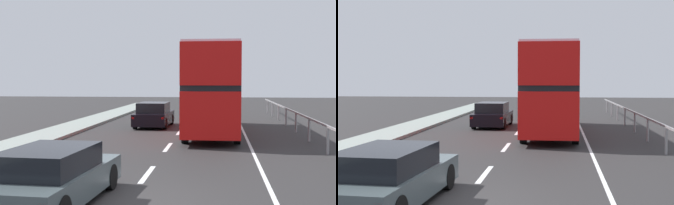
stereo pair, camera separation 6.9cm
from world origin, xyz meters
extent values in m
cube|color=#2A2929|center=(0.00, 0.00, -0.05)|extent=(74.75, 120.00, 0.10)
cube|color=silver|center=(0.00, 3.07, 0.00)|extent=(0.16, 2.43, 0.01)
cube|color=silver|center=(0.00, 8.35, 0.00)|extent=(0.16, 2.43, 0.01)
cube|color=silver|center=(0.00, 13.64, 0.00)|extent=(0.16, 2.43, 0.01)
cube|color=silver|center=(0.00, 18.92, 0.00)|extent=(0.16, 2.43, 0.01)
cube|color=silver|center=(0.00, 24.21, 0.00)|extent=(0.16, 2.43, 0.01)
cube|color=silver|center=(0.00, 29.49, 0.00)|extent=(0.16, 2.43, 0.01)
cube|color=silver|center=(3.35, 9.00, 0.00)|extent=(0.12, 46.00, 0.01)
cube|color=gray|center=(6.04, 9.00, 1.03)|extent=(0.08, 42.00, 0.08)
cylinder|color=gray|center=(6.04, 7.25, 0.51)|extent=(0.10, 0.10, 1.03)
cylinder|color=gray|center=(6.04, 10.75, 0.51)|extent=(0.10, 0.10, 1.03)
cylinder|color=gray|center=(6.04, 14.25, 0.51)|extent=(0.10, 0.10, 1.03)
cylinder|color=gray|center=(6.04, 17.75, 0.51)|extent=(0.10, 0.10, 1.03)
cylinder|color=gray|center=(6.04, 21.25, 0.51)|extent=(0.10, 0.10, 1.03)
cylinder|color=gray|center=(6.04, 24.75, 0.51)|extent=(0.10, 0.10, 1.03)
cylinder|color=gray|center=(6.04, 28.25, 0.51)|extent=(0.10, 0.10, 1.03)
cube|color=red|center=(1.71, 13.55, 1.31)|extent=(2.43, 11.15, 1.93)
cube|color=black|center=(1.71, 13.55, 2.40)|extent=(2.45, 10.71, 0.24)
cube|color=red|center=(1.71, 13.55, 3.38)|extent=(2.43, 11.15, 1.73)
cube|color=silver|center=(1.71, 13.55, 4.30)|extent=(2.38, 10.93, 0.10)
cube|color=black|center=(1.71, 19.11, 1.41)|extent=(2.18, 0.04, 1.35)
cube|color=yellow|center=(1.71, 19.11, 3.82)|extent=(1.45, 0.04, 0.28)
cylinder|color=black|center=(0.60, 17.73, 0.50)|extent=(0.28, 1.00, 1.00)
cylinder|color=black|center=(2.82, 17.73, 0.50)|extent=(0.28, 1.00, 1.00)
cylinder|color=black|center=(0.60, 9.58, 0.50)|extent=(0.28, 1.00, 1.00)
cylinder|color=black|center=(2.82, 9.58, 0.50)|extent=(0.28, 1.00, 1.00)
cube|color=#455255|center=(-1.54, -0.34, 0.48)|extent=(2.05, 4.59, 0.60)
cube|color=black|center=(-1.55, -0.56, 1.04)|extent=(1.72, 2.56, 0.51)
cylinder|color=black|center=(-2.26, 1.25, 0.32)|extent=(0.24, 0.65, 0.64)
cylinder|color=black|center=(-0.63, 1.15, 0.32)|extent=(0.24, 0.65, 0.64)
cube|color=black|center=(-1.70, 16.22, 0.51)|extent=(1.95, 4.24, 0.66)
cube|color=black|center=(-1.70, 16.01, 1.13)|extent=(1.68, 2.35, 0.58)
cube|color=red|center=(-2.57, 14.18, 0.68)|extent=(0.16, 0.06, 0.12)
cube|color=red|center=(-0.93, 14.14, 0.68)|extent=(0.16, 0.06, 0.12)
cylinder|color=black|center=(-2.50, 17.64, 0.32)|extent=(0.22, 0.64, 0.64)
cylinder|color=black|center=(-0.82, 17.60, 0.32)|extent=(0.22, 0.64, 0.64)
cylinder|color=black|center=(-2.57, 14.85, 0.32)|extent=(0.22, 0.64, 0.64)
cylinder|color=black|center=(-0.90, 14.81, 0.32)|extent=(0.22, 0.64, 0.64)
camera|label=1|loc=(2.07, -9.86, 2.76)|focal=48.59mm
camera|label=2|loc=(2.14, -9.86, 2.76)|focal=48.59mm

